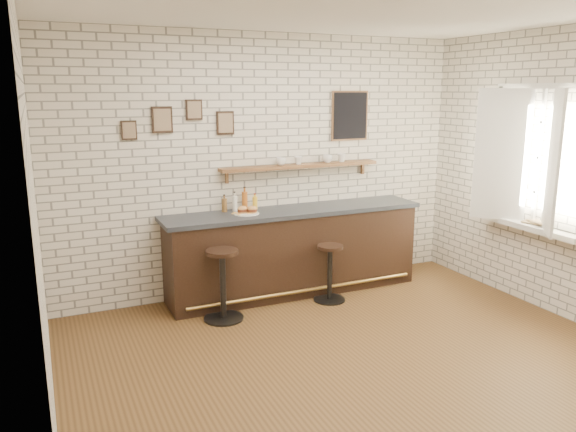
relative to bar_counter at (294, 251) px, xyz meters
name	(u,v)px	position (x,y,z in m)	size (l,w,h in m)	color
ground	(350,354)	(-0.22, -1.70, -0.51)	(5.00, 5.00, 0.00)	brown
bar_counter	(294,251)	(0.00, 0.00, 0.00)	(3.10, 0.65, 1.01)	black
sandwich_plate	(246,213)	(-0.60, -0.02, 0.51)	(0.28, 0.28, 0.01)	white
ciabatta_sandwich	(247,210)	(-0.59, -0.02, 0.55)	(0.24, 0.18, 0.07)	tan
potato_chips	(244,213)	(-0.62, -0.02, 0.52)	(0.26, 0.19, 0.00)	#F1B855
bitters_bottle_brown	(224,205)	(-0.78, 0.19, 0.58)	(0.06, 0.06, 0.20)	brown
bitters_bottle_white	(235,203)	(-0.66, 0.19, 0.59)	(0.06, 0.06, 0.22)	silver
bitters_bottle_amber	(245,201)	(-0.54, 0.19, 0.61)	(0.07, 0.07, 0.27)	#B15A1C
condiment_bottle_yellow	(255,202)	(-0.41, 0.19, 0.58)	(0.06, 0.06, 0.18)	yellow
bar_stool_left	(223,282)	(-1.03, -0.45, -0.10)	(0.44, 0.44, 0.76)	black
bar_stool_right	(330,271)	(0.25, -0.43, -0.16)	(0.38, 0.38, 0.65)	black
wall_shelf	(301,166)	(0.18, 0.20, 0.97)	(2.00, 0.18, 0.18)	brown
shelf_cup_a	(281,161)	(-0.08, 0.20, 1.04)	(0.12, 0.12, 0.09)	white
shelf_cup_b	(298,160)	(0.15, 0.20, 1.04)	(0.10, 0.10, 0.09)	white
shelf_cup_c	(327,159)	(0.53, 0.20, 1.04)	(0.12, 0.12, 0.09)	white
shelf_cup_d	(342,158)	(0.73, 0.20, 1.04)	(0.10, 0.10, 0.10)	white
back_wall_decor	(285,118)	(0.00, 0.28, 1.54)	(2.96, 0.02, 0.56)	black
window_sill	(528,226)	(2.18, -1.40, 0.39)	(0.20, 1.35, 0.06)	white
casement_window	(531,158)	(2.14, -1.40, 1.14)	(0.40, 1.30, 1.56)	white
book_lower	(531,224)	(2.16, -1.46, 0.43)	(0.17, 0.24, 0.02)	tan
book_upper	(533,222)	(2.16, -1.48, 0.46)	(0.18, 0.25, 0.02)	tan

